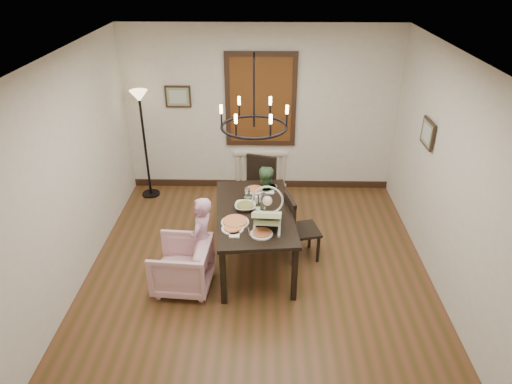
{
  "coord_description": "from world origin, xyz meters",
  "views": [
    {
      "loc": [
        0.08,
        -4.77,
        3.82
      ],
      "look_at": [
        -0.03,
        0.34,
        1.05
      ],
      "focal_mm": 32.0,
      "sensor_mm": 36.0,
      "label": 1
    }
  ],
  "objects_px": {
    "drinking_glass": "(263,207)",
    "chair_far": "(257,193)",
    "dining_table": "(254,216)",
    "armchair": "(182,266)",
    "seated_man": "(264,208)",
    "floor_lamp": "(145,147)",
    "elderly_woman": "(203,247)",
    "chair_right": "(303,227)",
    "baby_bouncer": "(267,213)"
  },
  "relations": [
    {
      "from": "chair_right",
      "to": "seated_man",
      "type": "bearing_deg",
      "value": 31.55
    },
    {
      "from": "elderly_woman",
      "to": "floor_lamp",
      "type": "xyz_separation_m",
      "value": [
        -1.2,
        2.22,
        0.41
      ]
    },
    {
      "from": "baby_bouncer",
      "to": "dining_table",
      "type": "bearing_deg",
      "value": 117.93
    },
    {
      "from": "chair_far",
      "to": "dining_table",
      "type": "bearing_deg",
      "value": -73.45
    },
    {
      "from": "chair_far",
      "to": "floor_lamp",
      "type": "bearing_deg",
      "value": 172.15
    },
    {
      "from": "chair_far",
      "to": "floor_lamp",
      "type": "xyz_separation_m",
      "value": [
        -1.86,
        0.88,
        0.37
      ]
    },
    {
      "from": "elderly_woman",
      "to": "chair_far",
      "type": "bearing_deg",
      "value": 169.7
    },
    {
      "from": "elderly_woman",
      "to": "floor_lamp",
      "type": "bearing_deg",
      "value": -135.71
    },
    {
      "from": "armchair",
      "to": "elderly_woman",
      "type": "height_order",
      "value": "elderly_woman"
    },
    {
      "from": "chair_right",
      "to": "elderly_woman",
      "type": "distance_m",
      "value": 1.39
    },
    {
      "from": "chair_right",
      "to": "baby_bouncer",
      "type": "xyz_separation_m",
      "value": [
        -0.48,
        -0.49,
        0.5
      ]
    },
    {
      "from": "dining_table",
      "to": "armchair",
      "type": "height_order",
      "value": "dining_table"
    },
    {
      "from": "elderly_woman",
      "to": "drinking_glass",
      "type": "relative_size",
      "value": 7.02
    },
    {
      "from": "baby_bouncer",
      "to": "elderly_woman",
      "type": "bearing_deg",
      "value": -176.62
    },
    {
      "from": "chair_far",
      "to": "baby_bouncer",
      "type": "distance_m",
      "value": 1.42
    },
    {
      "from": "chair_right",
      "to": "floor_lamp",
      "type": "distance_m",
      "value": 3.07
    },
    {
      "from": "floor_lamp",
      "to": "elderly_woman",
      "type": "bearing_deg",
      "value": -61.57
    },
    {
      "from": "elderly_woman",
      "to": "baby_bouncer",
      "type": "bearing_deg",
      "value": 106.02
    },
    {
      "from": "dining_table",
      "to": "chair_right",
      "type": "height_order",
      "value": "chair_right"
    },
    {
      "from": "floor_lamp",
      "to": "dining_table",
      "type": "bearing_deg",
      "value": -45.19
    },
    {
      "from": "chair_far",
      "to": "elderly_woman",
      "type": "height_order",
      "value": "chair_far"
    },
    {
      "from": "drinking_glass",
      "to": "chair_far",
      "type": "bearing_deg",
      "value": 95.38
    },
    {
      "from": "armchair",
      "to": "seated_man",
      "type": "relative_size",
      "value": 0.76
    },
    {
      "from": "chair_right",
      "to": "elderly_woman",
      "type": "relative_size",
      "value": 0.99
    },
    {
      "from": "chair_right",
      "to": "elderly_woman",
      "type": "xyz_separation_m",
      "value": [
        -1.29,
        -0.5,
        0.0
      ]
    },
    {
      "from": "dining_table",
      "to": "baby_bouncer",
      "type": "xyz_separation_m",
      "value": [
        0.17,
        -0.36,
        0.27
      ]
    },
    {
      "from": "floor_lamp",
      "to": "chair_far",
      "type": "bearing_deg",
      "value": -25.34
    },
    {
      "from": "seated_man",
      "to": "floor_lamp",
      "type": "bearing_deg",
      "value": -48.2
    },
    {
      "from": "floor_lamp",
      "to": "seated_man",
      "type": "bearing_deg",
      "value": -31.64
    },
    {
      "from": "dining_table",
      "to": "chair_far",
      "type": "bearing_deg",
      "value": 83.56
    },
    {
      "from": "armchair",
      "to": "floor_lamp",
      "type": "relative_size",
      "value": 0.39
    },
    {
      "from": "chair_far",
      "to": "chair_right",
      "type": "xyz_separation_m",
      "value": [
        0.64,
        -0.85,
        -0.05
      ]
    },
    {
      "from": "armchair",
      "to": "baby_bouncer",
      "type": "relative_size",
      "value": 1.28
    },
    {
      "from": "dining_table",
      "to": "chair_far",
      "type": "xyz_separation_m",
      "value": [
        0.02,
        0.98,
        -0.19
      ]
    },
    {
      "from": "baby_bouncer",
      "to": "chair_right",
      "type": "bearing_deg",
      "value": 48.69
    },
    {
      "from": "dining_table",
      "to": "armchair",
      "type": "bearing_deg",
      "value": -153.95
    },
    {
      "from": "chair_right",
      "to": "elderly_woman",
      "type": "height_order",
      "value": "elderly_woman"
    },
    {
      "from": "chair_right",
      "to": "baby_bouncer",
      "type": "height_order",
      "value": "baby_bouncer"
    },
    {
      "from": "seated_man",
      "to": "drinking_glass",
      "type": "relative_size",
      "value": 6.71
    },
    {
      "from": "baby_bouncer",
      "to": "floor_lamp",
      "type": "height_order",
      "value": "floor_lamp"
    },
    {
      "from": "floor_lamp",
      "to": "baby_bouncer",
      "type": "bearing_deg",
      "value": -47.81
    },
    {
      "from": "chair_far",
      "to": "armchair",
      "type": "relative_size",
      "value": 1.51
    },
    {
      "from": "chair_far",
      "to": "drinking_glass",
      "type": "bearing_deg",
      "value": -67.13
    },
    {
      "from": "drinking_glass",
      "to": "armchair",
      "type": "bearing_deg",
      "value": -152.28
    },
    {
      "from": "chair_right",
      "to": "floor_lamp",
      "type": "height_order",
      "value": "floor_lamp"
    },
    {
      "from": "armchair",
      "to": "floor_lamp",
      "type": "bearing_deg",
      "value": -153.88
    },
    {
      "from": "seated_man",
      "to": "drinking_glass",
      "type": "distance_m",
      "value": 0.78
    },
    {
      "from": "seated_man",
      "to": "drinking_glass",
      "type": "height_order",
      "value": "drinking_glass"
    },
    {
      "from": "armchair",
      "to": "elderly_woman",
      "type": "xyz_separation_m",
      "value": [
        0.24,
        0.18,
        0.16
      ]
    },
    {
      "from": "chair_far",
      "to": "seated_man",
      "type": "xyz_separation_m",
      "value": [
        0.11,
        -0.33,
        -0.07
      ]
    }
  ]
}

